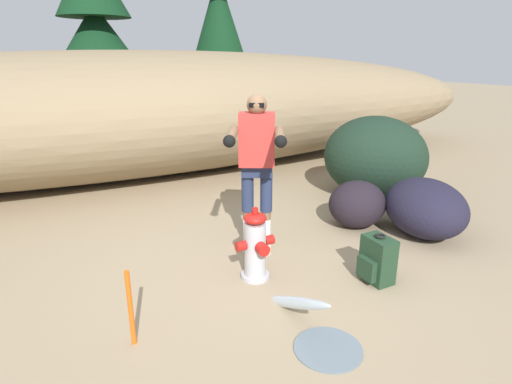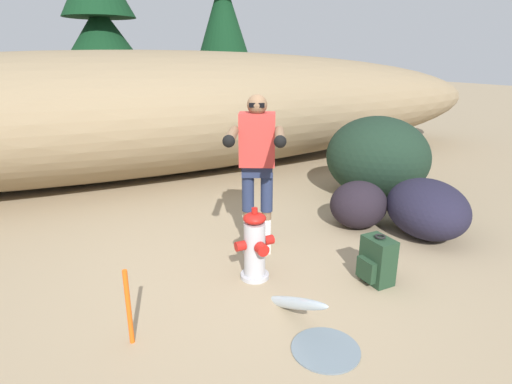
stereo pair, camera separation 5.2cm
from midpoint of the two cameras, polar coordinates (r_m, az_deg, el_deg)
ground_plane at (r=4.17m, az=-1.70°, el=-11.11°), size 56.00×56.00×0.04m
dirt_embankment at (r=7.60m, az=-15.50°, el=10.33°), size 15.46×3.20×2.12m
fire_hydrant at (r=3.90m, az=-0.47°, el=-7.55°), size 0.38×0.33×0.71m
hydrant_water_jet at (r=3.46m, az=5.42°, el=-16.01°), size 0.50×1.28×0.61m
utility_worker at (r=4.24m, az=-0.24°, el=5.15°), size 0.81×1.03×1.67m
spare_backpack at (r=4.05m, az=15.99°, el=-8.98°), size 0.29×0.30×0.47m
boulder_large at (r=5.23m, az=22.01°, el=-1.99°), size 1.26×1.39×0.66m
boulder_mid at (r=6.37m, az=15.79°, el=4.67°), size 1.88×1.95×1.20m
boulder_small at (r=5.23m, az=13.48°, el=-1.63°), size 0.73×0.68×0.58m
pine_tree_left at (r=12.77m, az=-21.29°, el=20.10°), size 2.96×2.96×4.81m
pine_tree_center at (r=13.88m, az=-5.32°, el=24.14°), size 2.03×2.03×6.46m
survey_stake at (r=3.22m, az=-17.35°, el=-15.03°), size 0.04×0.04×0.60m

